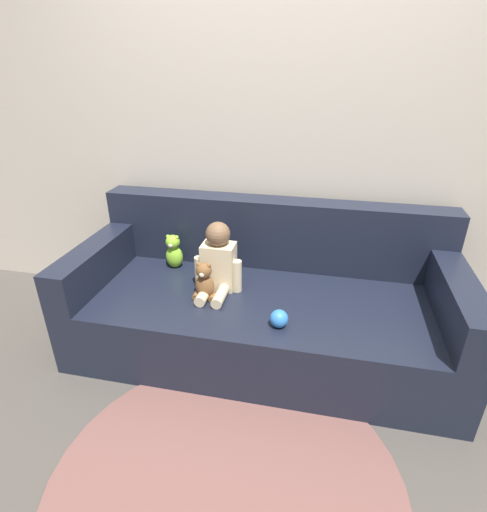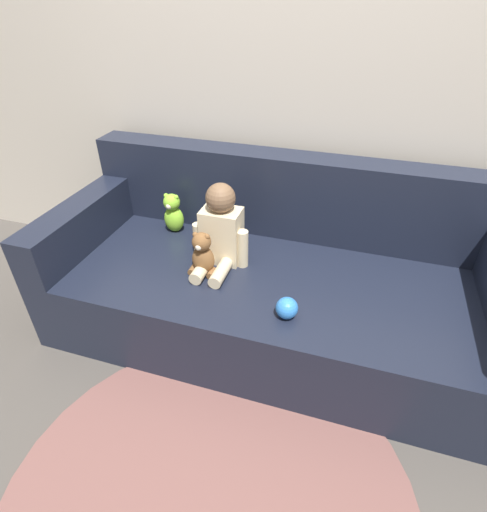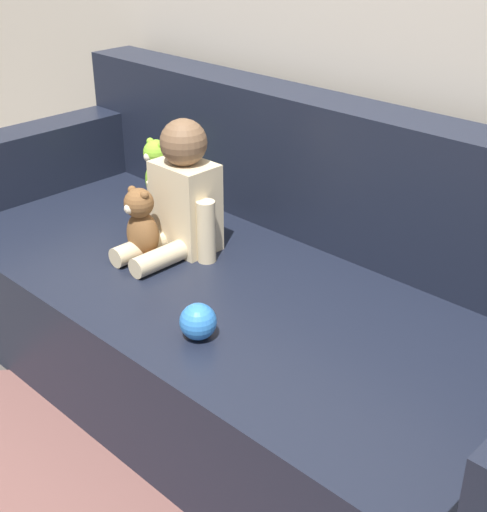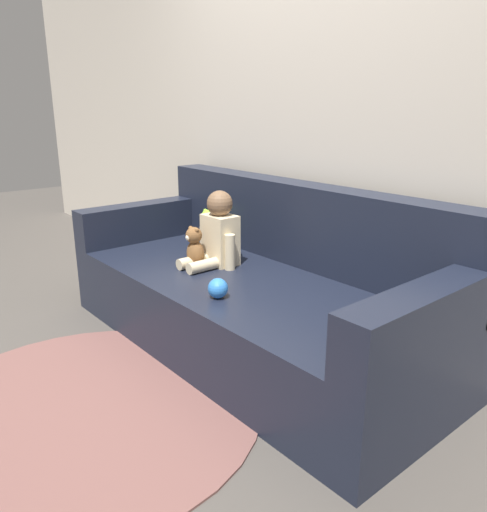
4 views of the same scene
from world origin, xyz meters
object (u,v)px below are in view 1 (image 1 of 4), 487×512
object	(u,v)px
couch	(264,302)
plush_toy_side	(174,251)
toy_ball	(279,319)
teddy_bear_brown	(205,282)
person_baby	(218,263)

from	to	relation	value
couch	plush_toy_side	bearing A→B (deg)	167.30
couch	toy_ball	world-z (taller)	couch
couch	toy_ball	bearing A→B (deg)	-69.21
toy_ball	teddy_bear_brown	bearing A→B (deg)	157.87
plush_toy_side	person_baby	bearing A→B (deg)	-29.45
couch	teddy_bear_brown	xyz separation A→B (m)	(-0.31, -0.18, 0.21)
person_baby	toy_ball	bearing A→B (deg)	-37.07
toy_ball	couch	bearing A→B (deg)	110.79
couch	teddy_bear_brown	size ratio (longest dim) A/B	9.76
teddy_bear_brown	toy_ball	distance (m)	0.49
person_baby	teddy_bear_brown	distance (m)	0.14
person_baby	couch	bearing A→B (deg)	12.80
teddy_bear_brown	plush_toy_side	size ratio (longest dim) A/B	0.98
couch	toy_ball	size ratio (longest dim) A/B	23.36
plush_toy_side	toy_ball	world-z (taller)	plush_toy_side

